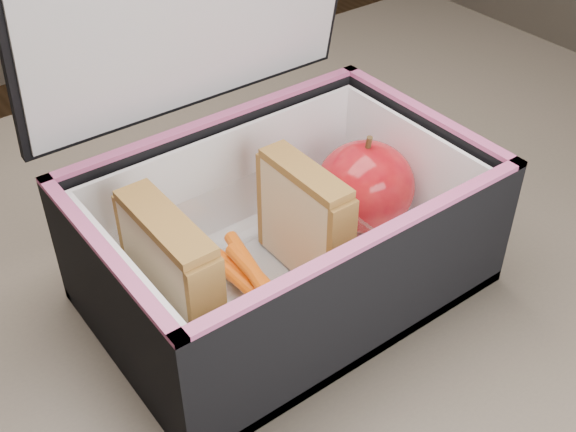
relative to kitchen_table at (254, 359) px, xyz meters
The scene contains 8 objects.
kitchen_table is the anchor object (origin of this frame).
lunch_bag 0.16m from the kitchen_table, 30.63° to the right, with size 0.30×0.24×0.30m.
plastic_tub 0.14m from the kitchen_table, 134.49° to the right, with size 0.16×0.12×0.07m, color white, non-canonical shape.
sandwich_left 0.18m from the kitchen_table, 165.83° to the right, with size 0.03×0.10×0.11m.
sandwich_right 0.16m from the kitchen_table, 26.62° to the right, with size 0.02×0.09×0.10m.
carrot_sticks 0.13m from the kitchen_table, 109.96° to the right, with size 0.03×0.12×0.03m.
paper_napkin 0.16m from the kitchen_table, ahead, with size 0.08×0.08×0.01m, color white.
red_apple 0.19m from the kitchen_table, ahead, with size 0.10×0.10×0.09m.
Camera 1 is at (-0.24, -0.37, 1.17)m, focal length 45.00 mm.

